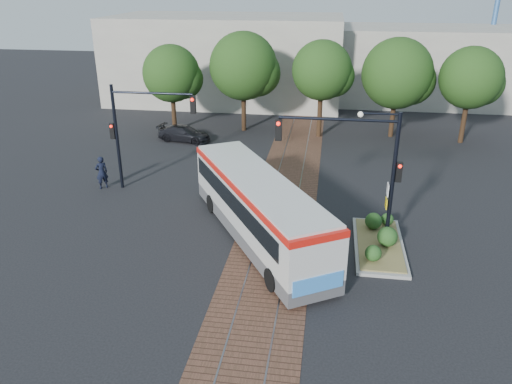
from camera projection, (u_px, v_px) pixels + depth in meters
The scene contains 10 objects.
ground at pixel (276, 230), 24.24m from camera, with size 120.00×120.00×0.00m, color black.
trackbed at pixel (284, 197), 27.87m from camera, with size 3.60×40.00×0.02m.
tree_row at pixel (318, 72), 37.08m from camera, with size 26.40×5.60×7.67m.
warehouses at pixel (304, 61), 48.93m from camera, with size 40.00×13.00×8.00m.
city_bus at pixel (258, 205), 22.78m from camera, with size 7.92×11.03×3.06m.
traffic_island at pixel (380, 240), 22.64m from camera, with size 2.20×5.20×1.13m.
signal_pole_main at pixel (365, 158), 21.34m from camera, with size 5.49×0.46×6.00m.
signal_pole_left at pixel (135, 124), 27.48m from camera, with size 4.99×0.34×6.00m.
officer at pixel (102, 172), 28.69m from camera, with size 0.70×0.46×1.93m, color black.
parked_car at pixel (184, 134), 37.25m from camera, with size 1.62×3.98×1.15m, color black.
Camera 1 is at (2.21, -21.46, 11.25)m, focal length 35.00 mm.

